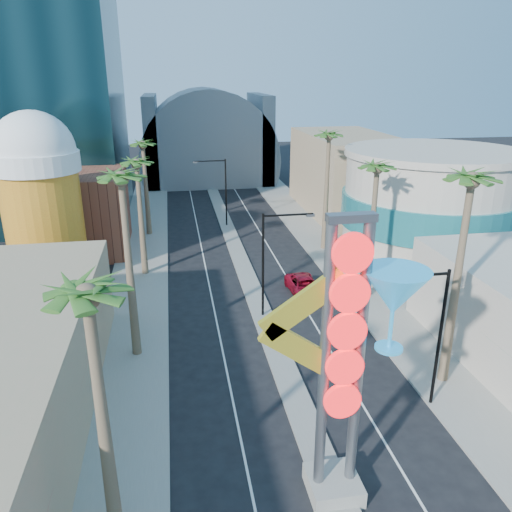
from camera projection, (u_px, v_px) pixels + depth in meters
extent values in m
cube|color=gray|center=(142.00, 255.00, 49.82)|extent=(5.00, 100.00, 0.15)
cube|color=gray|center=(325.00, 245.00, 52.81)|extent=(5.00, 100.00, 0.15)
cube|color=gray|center=(233.00, 241.00, 54.09)|extent=(1.60, 84.00, 0.15)
cube|color=brown|center=(75.00, 212.00, 50.23)|extent=(10.00, 10.00, 8.00)
cube|color=tan|center=(346.00, 174.00, 64.17)|extent=(10.00, 20.00, 10.00)
cylinder|color=orange|center=(45.00, 226.00, 42.32)|extent=(6.40, 6.40, 10.00)
cylinder|color=white|center=(35.00, 162.00, 40.46)|extent=(7.00, 7.00, 1.60)
sphere|color=white|center=(34.00, 152.00, 40.19)|extent=(6.60, 6.60, 6.60)
cylinder|color=#B8AD9B|center=(429.00, 208.00, 47.82)|extent=(16.00, 16.00, 10.00)
cylinder|color=teal|center=(429.00, 208.00, 47.82)|extent=(16.60, 16.60, 3.00)
cylinder|color=#B8AD9B|center=(435.00, 153.00, 46.00)|extent=(16.60, 16.60, 0.60)
cylinder|color=slate|center=(208.00, 156.00, 84.22)|extent=(22.00, 16.00, 22.00)
cube|color=slate|center=(152.00, 139.00, 81.77)|extent=(2.00, 16.00, 14.00)
cube|color=slate|center=(260.00, 137.00, 84.60)|extent=(2.00, 16.00, 14.00)
cube|color=gray|center=(333.00, 485.00, 21.58)|extent=(2.20, 2.20, 0.80)
cylinder|color=slate|center=(324.00, 365.00, 19.37)|extent=(0.44, 0.44, 12.00)
cylinder|color=slate|center=(359.00, 362.00, 19.59)|extent=(0.44, 0.44, 12.00)
cube|color=slate|center=(352.00, 218.00, 17.45)|extent=(1.80, 0.50, 0.30)
cylinder|color=red|center=(353.00, 253.00, 17.54)|extent=(1.50, 0.25, 1.50)
cylinder|color=red|center=(350.00, 293.00, 18.07)|extent=(1.50, 0.25, 1.50)
cylinder|color=red|center=(347.00, 331.00, 18.61)|extent=(1.50, 0.25, 1.50)
cylinder|color=red|center=(345.00, 367.00, 19.14)|extent=(1.50, 0.25, 1.50)
cylinder|color=red|center=(342.00, 401.00, 19.67)|extent=(1.50, 0.25, 1.50)
cube|color=yellow|center=(304.00, 304.00, 18.30)|extent=(3.47, 0.25, 2.80)
cube|color=yellow|center=(303.00, 351.00, 18.99)|extent=(3.47, 0.25, 2.80)
cone|color=#228AC1|center=(394.00, 292.00, 18.78)|extent=(2.60, 2.60, 1.80)
cylinder|color=#228AC1|center=(391.00, 330.00, 19.33)|extent=(0.16, 0.16, 1.60)
cylinder|color=#228AC1|center=(389.00, 348.00, 19.61)|extent=(1.10, 1.10, 0.12)
cylinder|color=black|center=(263.00, 267.00, 36.08)|extent=(0.18, 0.18, 8.00)
cube|color=black|center=(288.00, 215.00, 35.05)|extent=(3.60, 0.12, 0.12)
cube|color=slate|center=(310.00, 215.00, 35.34)|extent=(0.60, 0.25, 0.18)
cylinder|color=black|center=(226.00, 193.00, 58.30)|extent=(0.18, 0.18, 8.00)
cube|color=black|center=(210.00, 161.00, 56.71)|extent=(3.60, 0.12, 0.12)
cube|color=slate|center=(196.00, 162.00, 56.49)|extent=(0.60, 0.25, 0.18)
cylinder|color=black|center=(439.00, 341.00, 26.10)|extent=(0.18, 0.18, 8.00)
cube|color=black|center=(419.00, 275.00, 24.54)|extent=(3.24, 0.12, 0.12)
cube|color=slate|center=(391.00, 279.00, 24.35)|extent=(0.60, 0.25, 0.18)
cylinder|color=brown|center=(104.00, 432.00, 17.57)|extent=(0.40, 0.40, 10.50)
sphere|color=#26531B|center=(87.00, 297.00, 15.76)|extent=(2.40, 2.40, 2.40)
cylinder|color=brown|center=(130.00, 273.00, 30.36)|extent=(0.40, 0.40, 11.50)
sphere|color=#26531B|center=(121.00, 179.00, 28.38)|extent=(2.40, 2.40, 2.40)
cylinder|color=brown|center=(141.00, 221.00, 43.58)|extent=(0.40, 0.40, 10.00)
sphere|color=#26531B|center=(137.00, 164.00, 41.86)|extent=(2.40, 2.40, 2.40)
cylinder|color=brown|center=(146.00, 191.00, 54.69)|extent=(0.40, 0.40, 10.00)
sphere|color=#26531B|center=(143.00, 145.00, 52.97)|extent=(2.40, 2.40, 2.40)
cylinder|color=brown|center=(456.00, 288.00, 27.55)|extent=(0.40, 0.40, 12.00)
sphere|color=#26531B|center=(472.00, 181.00, 25.48)|extent=(2.40, 2.40, 2.40)
cylinder|color=brown|center=(372.00, 236.00, 38.91)|extent=(0.40, 0.40, 10.50)
sphere|color=#26531B|center=(377.00, 169.00, 37.11)|extent=(2.40, 2.40, 2.40)
cylinder|color=brown|center=(326.00, 195.00, 49.85)|extent=(0.40, 0.40, 11.50)
sphere|color=#26531B|center=(329.00, 136.00, 47.88)|extent=(2.40, 2.40, 2.40)
imported|color=#A80C23|center=(304.00, 286.00, 41.00)|extent=(2.50, 5.10, 1.39)
imported|color=gray|center=(381.00, 280.00, 41.38)|extent=(0.90, 0.72, 1.80)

